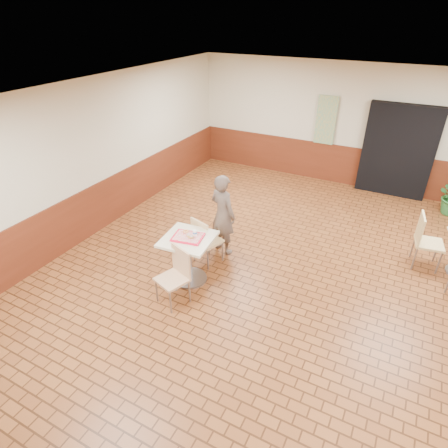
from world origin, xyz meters
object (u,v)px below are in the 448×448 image
at_px(chair_second_left, 425,239).
at_px(main_table, 189,252).
at_px(chair_main_front, 176,273).
at_px(long_john_donut, 190,236).
at_px(paper_cup, 195,233).
at_px(chair_main_back, 205,239).
at_px(serving_tray, 188,237).
at_px(ring_donut, 186,231).
at_px(customer, 223,215).

bearing_deg(chair_second_left, main_table, 115.46).
bearing_deg(chair_main_front, long_john_donut, 114.77).
height_order(chair_main_front, chair_second_left, chair_second_left).
relative_size(paper_cup, chair_second_left, 0.09).
bearing_deg(long_john_donut, chair_second_left, 33.88).
xyz_separation_m(chair_main_back, long_john_donut, (0.05, -0.55, 0.37)).
xyz_separation_m(serving_tray, ring_donut, (-0.10, 0.10, 0.03)).
bearing_deg(paper_cup, chair_main_back, 101.08).
relative_size(chair_main_back, customer, 0.59).
bearing_deg(main_table, serving_tray, 90.00).
relative_size(main_table, serving_tray, 1.75).
distance_m(customer, paper_cup, 0.97).
bearing_deg(chair_main_front, customer, 109.65).
relative_size(customer, long_john_donut, 10.19).
height_order(main_table, long_john_donut, long_john_donut).
bearing_deg(paper_cup, chair_second_left, 33.04).
bearing_deg(chair_second_left, chair_main_front, 121.97).
xyz_separation_m(customer, serving_tray, (-0.09, -1.05, 0.07)).
distance_m(chair_main_back, serving_tray, 0.63).
bearing_deg(paper_cup, ring_donut, 176.69).
distance_m(main_table, long_john_donut, 0.33).
relative_size(ring_donut, chair_second_left, 0.10).
bearing_deg(serving_tray, chair_second_left, 33.39).
bearing_deg(long_john_donut, chair_main_back, 95.37).
bearing_deg(ring_donut, customer, 78.86).
relative_size(chair_main_front, serving_tray, 1.94).
distance_m(customer, long_john_donut, 1.07).
height_order(serving_tray, chair_second_left, chair_second_left).
bearing_deg(long_john_donut, chair_main_front, -84.60).
height_order(chair_main_front, chair_main_back, chair_main_front).
height_order(ring_donut, chair_second_left, chair_second_left).
relative_size(long_john_donut, chair_second_left, 0.15).
relative_size(customer, chair_second_left, 1.57).
relative_size(chair_main_front, chair_second_left, 0.94).
bearing_deg(paper_cup, serving_tray, -134.75).
relative_size(main_table, long_john_donut, 5.49).
bearing_deg(chair_main_front, main_table, 119.69).
bearing_deg(chair_main_front, ring_donut, 126.67).
bearing_deg(main_table, chair_main_front, -79.68).
relative_size(chair_main_front, chair_main_back, 1.01).
bearing_deg(long_john_donut, ring_donut, 143.99).
xyz_separation_m(chair_main_front, serving_tray, (-0.10, 0.53, 0.33)).
bearing_deg(chair_second_left, ring_donut, 113.62).
xyz_separation_m(main_table, chair_second_left, (3.46, 2.28, -0.01)).
distance_m(chair_main_front, chair_second_left, 4.39).
height_order(main_table, customer, customer).
xyz_separation_m(serving_tray, paper_cup, (0.08, 0.09, 0.06)).
height_order(chair_main_back, chair_second_left, chair_second_left).
height_order(paper_cup, chair_second_left, chair_second_left).
distance_m(long_john_donut, chair_second_left, 4.13).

